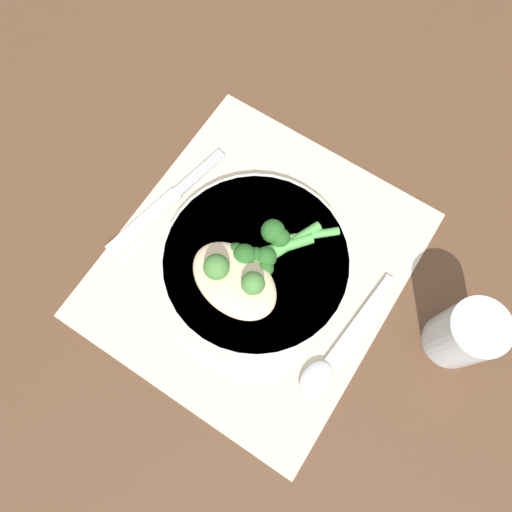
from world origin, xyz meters
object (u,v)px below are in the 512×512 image
at_px(plate, 256,261).
at_px(broccoli_stalk_left, 280,234).
at_px(knife, 170,200).
at_px(broccoli_stalk_right, 269,255).
at_px(chicken_fillet, 234,280).
at_px(broccoli_stalk_front, 250,256).
at_px(water_glass, 465,334).
at_px(spoon, 328,363).

distance_m(plate, broccoli_stalk_left, 0.05).
bearing_deg(knife, broccoli_stalk_right, -168.73).
height_order(broccoli_stalk_left, knife, broccoli_stalk_left).
distance_m(plate, knife, 0.15).
relative_size(chicken_fillet, broccoli_stalk_front, 1.31).
height_order(broccoli_stalk_front, broccoli_stalk_right, broccoli_stalk_front).
bearing_deg(plate, broccoli_stalk_right, -49.97).
bearing_deg(broccoli_stalk_right, broccoli_stalk_left, -59.89).
bearing_deg(broccoli_stalk_left, broccoli_stalk_front, 118.28).
relative_size(plate, water_glass, 2.51).
bearing_deg(chicken_fillet, water_glass, -71.53).
bearing_deg(knife, broccoli_stalk_front, -174.38).
xyz_separation_m(plate, broccoli_stalk_front, (-0.00, 0.01, 0.02)).
bearing_deg(broccoli_stalk_left, chicken_fillet, 127.88).
distance_m(chicken_fillet, broccoli_stalk_left, 0.08).
xyz_separation_m(chicken_fillet, water_glass, (0.09, -0.26, 0.02)).
xyz_separation_m(broccoli_stalk_left, knife, (-0.03, 0.15, -0.02)).
distance_m(broccoli_stalk_front, broccoli_stalk_left, 0.05).
distance_m(broccoli_stalk_front, knife, 0.14).
xyz_separation_m(chicken_fillet, broccoli_stalk_front, (0.04, 0.00, -0.00)).
bearing_deg(chicken_fillet, plate, -7.31).
relative_size(chicken_fillet, water_glass, 1.34).
height_order(plate, chicken_fillet, chicken_fillet).
relative_size(knife, spoon, 1.08).
bearing_deg(spoon, broccoli_stalk_left, -32.49).
distance_m(chicken_fillet, knife, 0.15).
xyz_separation_m(broccoli_stalk_right, broccoli_stalk_left, (0.03, 0.00, 0.00)).
distance_m(broccoli_stalk_front, broccoli_stalk_right, 0.02).
xyz_separation_m(broccoli_stalk_right, spoon, (-0.07, -0.13, -0.02)).
relative_size(spoon, water_glass, 1.93).
bearing_deg(broccoli_stalk_left, water_glass, -131.18).
bearing_deg(broccoli_stalk_right, water_glass, -147.90).
bearing_deg(broccoli_stalk_front, broccoli_stalk_left, -70.61).
bearing_deg(spoon, water_glass, -131.14).
relative_size(plate, knife, 1.20).
relative_size(broccoli_stalk_right, broccoli_stalk_left, 1.14).
bearing_deg(plate, water_glass, -79.68).
height_order(broccoli_stalk_right, knife, broccoli_stalk_right).
distance_m(broccoli_stalk_right, spoon, 0.15).
relative_size(broccoli_stalk_front, broccoli_stalk_right, 0.99).
xyz_separation_m(chicken_fillet, broccoli_stalk_right, (0.05, -0.02, -0.00)).
relative_size(chicken_fillet, broccoli_stalk_right, 1.29).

